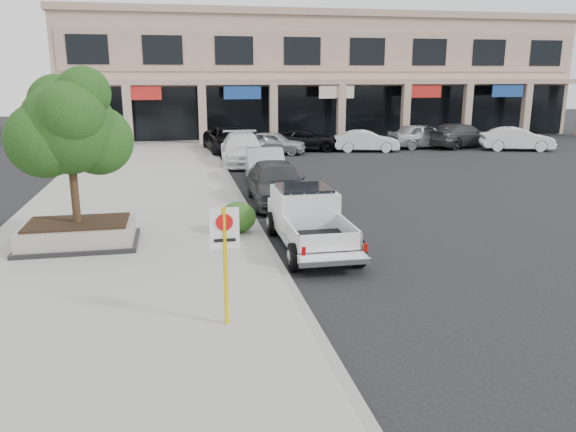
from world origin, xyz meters
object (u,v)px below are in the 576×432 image
(lot_car_c, at_px, (461,135))
(curb_car_c, at_px, (242,149))
(lot_car_d, at_px, (305,140))
(planter_tree, at_px, (75,127))
(no_parking_sign, at_px, (225,250))
(pickup_truck, at_px, (311,221))
(curb_car_a, at_px, (276,182))
(curb_car_d, at_px, (230,140))
(lot_car_a, at_px, (273,143))
(curb_car_b, at_px, (265,166))
(lot_car_f, at_px, (517,139))
(lot_car_e, at_px, (423,136))
(lot_car_b, at_px, (366,141))
(planter, at_px, (79,234))

(lot_car_c, bearing_deg, curb_car_c, 83.64)
(curb_car_c, height_order, lot_car_d, curb_car_c)
(planter_tree, height_order, curb_car_c, planter_tree)
(no_parking_sign, distance_m, pickup_truck, 5.62)
(curb_car_a, relative_size, curb_car_d, 0.84)
(planter_tree, relative_size, curb_car_a, 0.81)
(curb_car_d, height_order, lot_car_c, curb_car_d)
(curb_car_d, bearing_deg, lot_car_a, -24.83)
(planter_tree, height_order, curb_car_d, planter_tree)
(no_parking_sign, bearing_deg, curb_car_b, 78.10)
(curb_car_c, relative_size, lot_car_c, 1.03)
(curb_car_b, height_order, curb_car_d, curb_car_d)
(curb_car_c, distance_m, lot_car_f, 18.32)
(no_parking_sign, bearing_deg, curb_car_d, 84.19)
(planter_tree, height_order, lot_car_e, planter_tree)
(planter_tree, xyz_separation_m, curb_car_d, (6.03, 19.26, -2.60))
(no_parking_sign, height_order, lot_car_d, no_parking_sign)
(pickup_truck, height_order, lot_car_e, lot_car_e)
(lot_car_b, xyz_separation_m, lot_car_d, (-3.74, 1.25, -0.00))
(lot_car_a, height_order, lot_car_e, lot_car_e)
(no_parking_sign, relative_size, lot_car_b, 0.56)
(curb_car_b, bearing_deg, lot_car_d, 71.79)
(planter, relative_size, curb_car_d, 0.55)
(curb_car_a, relative_size, curb_car_c, 0.86)
(curb_car_d, distance_m, lot_car_b, 8.73)
(pickup_truck, distance_m, curb_car_d, 20.60)
(planter_tree, relative_size, curb_car_d, 0.68)
(lot_car_f, bearing_deg, curb_car_c, 113.81)
(lot_car_f, bearing_deg, curb_car_a, 141.31)
(lot_car_b, height_order, lot_car_e, lot_car_e)
(lot_car_c, bearing_deg, lot_car_f, -152.34)
(lot_car_a, relative_size, lot_car_f, 0.91)
(curb_car_b, relative_size, lot_car_e, 0.97)
(no_parking_sign, bearing_deg, lot_car_b, 65.19)
(curb_car_a, height_order, lot_car_e, curb_car_a)
(planter, relative_size, curb_car_a, 0.65)
(no_parking_sign, xyz_separation_m, curb_car_b, (3.17, 15.03, -0.86))
(curb_car_a, xyz_separation_m, lot_car_b, (8.36, 13.71, -0.16))
(lot_car_a, bearing_deg, lot_car_b, -67.95)
(lot_car_d, bearing_deg, curb_car_d, 104.94)
(lot_car_d, bearing_deg, curb_car_a, 175.31)
(no_parking_sign, bearing_deg, planter, 120.97)
(pickup_truck, height_order, curb_car_b, pickup_truck)
(lot_car_b, bearing_deg, planter_tree, 153.32)
(lot_car_e, bearing_deg, curb_car_a, 132.78)
(lot_car_b, bearing_deg, lot_car_f, -86.23)
(planter, relative_size, planter_tree, 0.80)
(curb_car_c, bearing_deg, curb_car_b, -83.12)
(planter_tree, height_order, pickup_truck, planter_tree)
(lot_car_d, bearing_deg, lot_car_b, -96.03)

